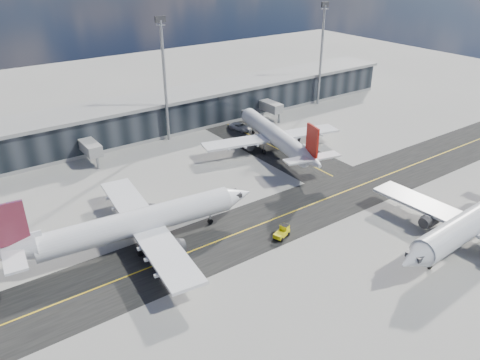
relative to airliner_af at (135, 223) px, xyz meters
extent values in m
plane|color=gray|center=(25.29, -10.49, -4.03)|extent=(300.00, 300.00, 0.00)
cube|color=black|center=(25.29, -6.49, -4.02)|extent=(180.00, 14.00, 0.02)
cube|color=black|center=(43.29, 24.51, -4.02)|extent=(14.00, 50.00, 0.02)
cube|color=yellow|center=(25.29, -6.49, -4.00)|extent=(180.00, 0.25, 0.01)
cube|color=yellow|center=(43.29, 24.51, -4.00)|extent=(0.25, 50.00, 0.01)
cube|color=black|center=(25.29, 44.51, -0.03)|extent=(150.00, 12.00, 8.00)
cube|color=gray|center=(25.29, 44.51, 4.37)|extent=(152.00, 13.00, 0.80)
cube|color=gray|center=(25.29, 44.51, -3.63)|extent=(150.00, 12.20, 0.80)
cube|color=gray|center=(5.29, 36.51, -0.53)|extent=(3.00, 10.00, 2.40)
cylinder|color=gray|center=(5.29, 31.51, -2.83)|extent=(0.60, 0.60, 2.40)
cube|color=gray|center=(55.29, 36.51, -0.53)|extent=(3.00, 10.00, 2.40)
cylinder|color=gray|center=(55.29, 31.51, -2.83)|extent=(0.60, 0.60, 2.40)
cylinder|color=gray|center=(25.29, 37.51, 9.97)|extent=(0.70, 0.70, 28.00)
cube|color=#2D2D30|center=(25.29, 37.51, 24.17)|extent=(2.50, 0.50, 1.40)
cylinder|color=gray|center=(75.29, 37.51, 9.97)|extent=(0.70, 0.70, 28.00)
cube|color=#2D2D30|center=(75.29, 37.51, 24.17)|extent=(2.50, 0.50, 1.40)
cylinder|color=white|center=(0.62, -0.06, 0.07)|extent=(31.04, 7.28, 4.10)
cone|color=white|center=(17.96, -1.88, 0.07)|extent=(5.53, 4.61, 4.10)
cone|color=white|center=(-17.24, 1.80, 0.69)|extent=(6.55, 4.72, 4.10)
cube|color=white|center=(1.64, -0.17, -0.96)|extent=(8.73, 35.22, 0.51)
cylinder|color=#2D2D30|center=(3.30, 5.84, -2.08)|extent=(4.53, 2.79, 2.36)
cylinder|color=#2D2D30|center=(2.02, -6.40, -2.08)|extent=(4.53, 2.79, 2.36)
cube|color=silver|center=(3.30, 5.84, -1.26)|extent=(2.08, 0.62, 0.82)
cube|color=silver|center=(2.02, -6.40, -1.26)|extent=(2.08, 0.62, 0.82)
cube|color=#602240|center=(-16.73, 1.75, 5.00)|extent=(4.33, 0.91, 6.36)
cube|color=white|center=(-17.24, 1.80, 1.30)|extent=(4.14, 12.54, 0.36)
cube|color=#2D2D30|center=(17.45, -1.82, 0.48)|extent=(2.28, 2.46, 0.72)
cylinder|color=gray|center=(12.86, -1.34, -2.80)|extent=(0.27, 0.27, 2.05)
cylinder|color=black|center=(12.86, -1.34, -3.57)|extent=(0.96, 0.45, 0.92)
cylinder|color=black|center=(-0.08, 3.10, -3.47)|extent=(1.18, 0.63, 1.13)
cylinder|color=black|center=(-0.72, -3.02, -3.47)|extent=(1.18, 0.63, 1.13)
cylinder|color=white|center=(41.95, 17.35, -0.13)|extent=(10.40, 29.39, 3.90)
cone|color=white|center=(45.69, 33.51, -0.13)|extent=(4.90, 5.63, 3.90)
cone|color=white|center=(38.10, 0.72, 0.45)|extent=(5.12, 6.58, 3.90)
cube|color=white|center=(42.17, 18.30, -1.11)|extent=(33.41, 12.23, 0.49)
cylinder|color=#2D2D30|center=(36.69, 20.57, -2.18)|extent=(3.11, 4.50, 2.24)
cylinder|color=#2D2D30|center=(48.09, 17.93, -2.18)|extent=(3.11, 4.50, 2.24)
cube|color=silver|center=(36.69, 20.57, -1.40)|extent=(0.82, 1.99, 0.78)
cube|color=silver|center=(48.09, 17.93, -1.40)|extent=(0.82, 1.99, 0.78)
cube|color=#B8160C|center=(38.21, 1.20, 4.55)|extent=(1.35, 4.09, 6.05)
cube|color=white|center=(38.10, 0.72, 1.04)|extent=(12.02, 5.30, 0.34)
cube|color=#2D2D30|center=(45.58, 33.03, 0.26)|extent=(2.53, 2.38, 0.68)
cylinder|color=gray|center=(44.59, 28.75, -2.86)|extent=(0.28, 0.28, 1.95)
cylinder|color=black|center=(44.59, 28.75, -3.59)|extent=(0.53, 0.93, 0.88)
cylinder|color=black|center=(38.88, 17.06, -3.50)|extent=(0.72, 1.16, 1.07)
cylinder|color=black|center=(44.58, 15.74, -3.50)|extent=(0.72, 1.16, 1.07)
cylinder|color=silver|center=(44.79, -30.08, 0.07)|extent=(30.91, 5.50, 4.10)
cone|color=silver|center=(27.39, -30.88, 0.07)|extent=(5.31, 4.33, 4.10)
cube|color=silver|center=(43.77, -30.12, -0.96)|extent=(6.72, 35.05, 0.51)
cylinder|color=#2D2D30|center=(42.46, -24.03, -2.08)|extent=(4.41, 2.55, 2.36)
cube|color=silver|center=(42.46, -24.03, -1.26)|extent=(2.07, 0.50, 0.82)
cube|color=#2D2D30|center=(27.90, -30.85, 0.48)|extent=(2.15, 2.35, 0.72)
cylinder|color=gray|center=(32.51, -30.64, -2.80)|extent=(0.26, 0.26, 2.05)
cylinder|color=black|center=(32.51, -30.64, -3.57)|extent=(0.94, 0.40, 0.92)
cylinder|color=black|center=(45.68, -26.96, -3.47)|extent=(1.15, 0.56, 1.13)
cube|color=yellow|center=(20.05, -11.64, -3.27)|extent=(3.36, 2.35, 0.71)
cube|color=yellow|center=(20.92, -11.35, -2.60)|extent=(1.49, 1.62, 0.92)
cube|color=black|center=(20.92, -11.35, -2.25)|extent=(1.38, 1.54, 0.26)
cylinder|color=black|center=(20.80, -10.68, -3.68)|extent=(0.76, 0.47, 0.71)
cylinder|color=black|center=(21.23, -11.94, -3.68)|extent=(0.76, 0.47, 0.71)
cylinder|color=black|center=(18.87, -11.35, -3.68)|extent=(0.76, 0.47, 0.71)
cylinder|color=black|center=(19.30, -12.60, -3.68)|extent=(0.76, 0.47, 0.71)
imported|color=white|center=(43.52, 32.93, -3.18)|extent=(4.19, 6.63, 1.71)
camera|label=1|loc=(-22.42, -59.82, 38.48)|focal=35.00mm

